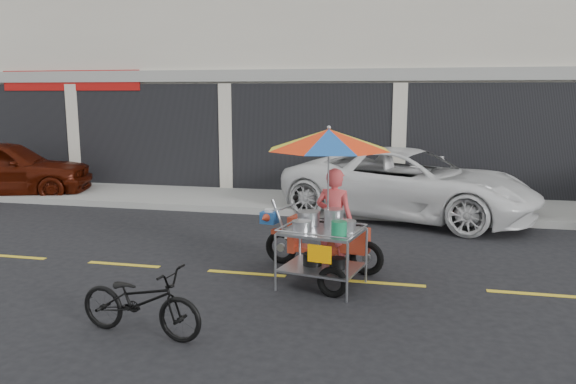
% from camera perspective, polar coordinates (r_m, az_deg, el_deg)
% --- Properties ---
extents(ground, '(90.00, 90.00, 0.00)m').
position_cam_1_polar(ground, '(8.13, 9.56, -9.14)').
color(ground, black).
extents(sidewalk, '(45.00, 3.00, 0.15)m').
position_cam_1_polar(sidewalk, '(13.43, 10.88, -1.23)').
color(sidewalk, gray).
rests_on(sidewalk, ground).
extents(shophouse_block, '(36.00, 8.11, 10.40)m').
position_cam_1_polar(shophouse_block, '(18.50, 20.90, 14.28)').
color(shophouse_block, beige).
rests_on(shophouse_block, ground).
extents(centerline, '(42.00, 0.10, 0.01)m').
position_cam_1_polar(centerline, '(8.13, 9.56, -9.11)').
color(centerline, gold).
rests_on(centerline, ground).
extents(maroon_sedan, '(4.70, 3.08, 1.49)m').
position_cam_1_polar(maroon_sedan, '(16.23, -27.02, 2.17)').
color(maroon_sedan, '#3A0D03').
rests_on(maroon_sedan, ground).
extents(white_pickup, '(5.86, 4.04, 1.49)m').
position_cam_1_polar(white_pickup, '(12.29, 12.18, 0.86)').
color(white_pickup, white).
rests_on(white_pickup, ground).
extents(near_bicycle, '(1.57, 0.73, 0.79)m').
position_cam_1_polar(near_bicycle, '(6.48, -14.75, -10.64)').
color(near_bicycle, black).
rests_on(near_bicycle, ground).
extents(food_vendor_rig, '(2.21, 2.09, 2.23)m').
position_cam_1_polar(food_vendor_rig, '(7.85, 4.15, 0.88)').
color(food_vendor_rig, black).
rests_on(food_vendor_rig, ground).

